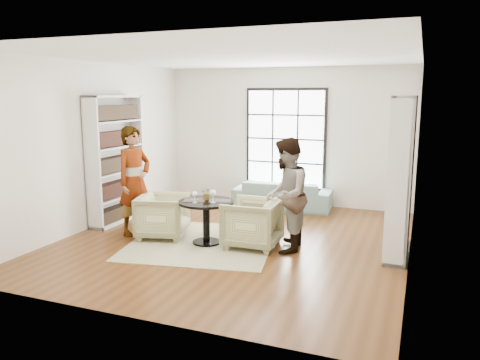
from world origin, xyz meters
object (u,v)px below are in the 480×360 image
at_px(pedestal_table, 206,213).
at_px(person_right, 286,195).
at_px(armchair_right, 252,223).
at_px(wine_glass_right, 213,193).
at_px(flower_centerpiece, 207,194).
at_px(sofa, 282,195).
at_px(armchair_left, 163,216).
at_px(person_left, 134,181).
at_px(wine_glass_left, 195,195).

bearing_deg(pedestal_table, person_right, 6.13).
distance_m(armchair_right, wine_glass_right, 0.79).
bearing_deg(wine_glass_right, flower_centerpiece, 140.67).
distance_m(sofa, flower_centerpiece, 2.81).
height_order(armchair_left, person_left, person_left).
xyz_separation_m(armchair_right, wine_glass_left, (-0.86, -0.32, 0.46)).
height_order(pedestal_table, armchair_right, armchair_right).
relative_size(armchair_left, wine_glass_left, 4.45).
distance_m(armchair_right, wine_glass_left, 1.03).
xyz_separation_m(armchair_left, person_right, (2.14, 0.08, 0.51)).
bearing_deg(pedestal_table, flower_centerpiece, 104.15).
relative_size(armchair_left, person_right, 0.46).
bearing_deg(flower_centerpiece, pedestal_table, -75.85).
relative_size(pedestal_table, person_right, 0.51).
relative_size(sofa, wine_glass_right, 9.82).
distance_m(armchair_left, flower_centerpiece, 0.94).
height_order(pedestal_table, armchair_left, armchair_left).
distance_m(person_right, wine_glass_right, 1.16).
distance_m(armchair_left, armchair_right, 1.59).
relative_size(pedestal_table, armchair_right, 1.05).
xyz_separation_m(sofa, flower_centerpiece, (-0.49, -2.72, 0.52)).
xyz_separation_m(pedestal_table, person_left, (-1.39, 0.06, 0.42)).
relative_size(pedestal_table, sofa, 0.43).
distance_m(sofa, wine_glass_right, 2.94).
xyz_separation_m(armchair_right, person_right, (0.55, -0.00, 0.50)).
xyz_separation_m(pedestal_table, flower_centerpiece, (-0.02, 0.07, 0.30)).
height_order(person_left, person_right, person_left).
height_order(wine_glass_left, wine_glass_right, wine_glass_right).
bearing_deg(person_right, pedestal_table, -90.98).
distance_m(armchair_left, wine_glass_left, 0.90).
bearing_deg(sofa, person_left, 51.59).
bearing_deg(sofa, armchair_right, 91.70).
height_order(pedestal_table, wine_glass_left, wine_glass_left).
xyz_separation_m(person_right, wine_glass_left, (-1.41, -0.32, -0.04)).
height_order(armchair_left, armchair_right, armchair_right).
bearing_deg(wine_glass_left, pedestal_table, 57.54).
bearing_deg(armchair_right, armchair_left, -88.39).
bearing_deg(person_right, sofa, -169.95).
xyz_separation_m(sofa, armchair_left, (-1.32, -2.74, 0.07)).
xyz_separation_m(wine_glass_left, flower_centerpiece, (0.10, 0.25, -0.03)).
relative_size(armchair_right, person_left, 0.45).
bearing_deg(armchair_left, person_right, -103.49).
bearing_deg(pedestal_table, wine_glass_right, -24.04).
distance_m(pedestal_table, person_left, 1.46).
bearing_deg(flower_centerpiece, sofa, 79.73).
relative_size(wine_glass_left, wine_glass_right, 0.87).
bearing_deg(person_right, armchair_right, -97.11).
relative_size(sofa, wine_glass_left, 11.23).
distance_m(person_left, wine_glass_left, 1.30).
relative_size(armchair_left, flower_centerpiece, 4.01).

